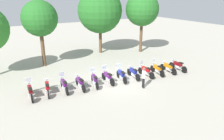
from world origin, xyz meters
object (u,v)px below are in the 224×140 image
Objects in this scene: motorcycle_10 at (168,67)px; tree_3 at (142,9)px; motorcycle_9 at (157,69)px; motorcycle_5 at (108,77)px; motorcycle_3 at (80,83)px; motorcycle_2 at (64,85)px; motorcycle_6 at (121,75)px; person_0 at (144,76)px; tree_2 at (100,11)px; motorcycle_0 at (30,91)px; motorcycle_1 at (47,88)px; motorcycle_4 at (95,80)px; motorcycle_8 at (146,71)px; motorcycle_7 at (133,73)px; tree_1 at (40,19)px; motorcycle_11 at (178,65)px.

motorcycle_10 is 9.25m from tree_3.
motorcycle_5 is at bearing 91.57° from motorcycle_9.
motorcycle_3 is 0.30× the size of tree_3.
tree_3 is at bearing -57.01° from motorcycle_2.
tree_3 is (7.35, 7.08, 4.71)m from motorcycle_6.
tree_2 is (2.01, 11.31, 4.10)m from person_0.
person_0 is (-2.98, -1.82, 0.47)m from motorcycle_9.
motorcycle_0 is 1.00× the size of motorcycle_5.
motorcycle_1 is 3.67m from motorcycle_4.
motorcycle_8 is 1.30× the size of person_0.
motorcycle_6 is at bearing -136.06° from tree_3.
motorcycle_6 is 0.99× the size of motorcycle_7.
motorcycle_10 is 4.54m from person_0.
motorcycle_7 is 0.30× the size of tree_3.
motorcycle_4 reaches higher than motorcycle_3.
person_0 is at bearing -139.19° from motorcycle_5.
person_0 reaches higher than motorcycle_9.
motorcycle_8 is 1.00× the size of motorcycle_10.
motorcycle_5 is (2.44, -0.00, 0.01)m from motorcycle_3.
motorcycle_9 is (1.22, -0.10, 0.00)m from motorcycle_8.
person_0 is at bearing -60.47° from tree_1.
motorcycle_9 reaches higher than motorcycle_7.
motorcycle_10 is at bearing -84.11° from motorcycle_1.
motorcycle_6 is 2.44m from motorcycle_8.
motorcycle_7 is (7.31, -0.52, 0.00)m from motorcycle_1.
motorcycle_4 is (2.44, -0.23, 0.00)m from motorcycle_2.
motorcycle_0 is at bearing 103.07° from motorcycle_1.
motorcycle_0 is 8.54m from motorcycle_7.
tree_2 is at bearing -21.85° from motorcycle_5.
motorcycle_1 is 0.30× the size of tree_3.
motorcycle_0 is 0.28× the size of tree_2.
motorcycle_0 and motorcycle_9 have the same top height.
tree_1 is at bearing 43.41° from motorcycle_6.
tree_3 is at bearing -42.88° from motorcycle_4.
motorcycle_2 is at bearing 87.11° from motorcycle_10.
person_0 reaches higher than motorcycle_6.
tree_1 is at bearing 29.37° from motorcycle_4.
tree_1 is 12.07m from tree_3.
motorcycle_7 is 0.34× the size of tree_1.
motorcycle_7 and motorcycle_10 have the same top height.
motorcycle_0 is 1.00× the size of motorcycle_10.
motorcycle_5 is 4.91m from motorcycle_9.
motorcycle_7 is (2.44, -0.20, -0.01)m from motorcycle_5.
motorcycle_4 is at bearing 92.74° from motorcycle_5.
motorcycle_4 is 2.44m from motorcycle_6.
person_0 is (0.68, -2.16, 0.47)m from motorcycle_6.
motorcycle_11 is at bearing -89.78° from motorcycle_10.
motorcycle_4 is 0.30× the size of tree_3.
motorcycle_5 is 1.00× the size of motorcycle_11.
motorcycle_9 is 0.34× the size of tree_1.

